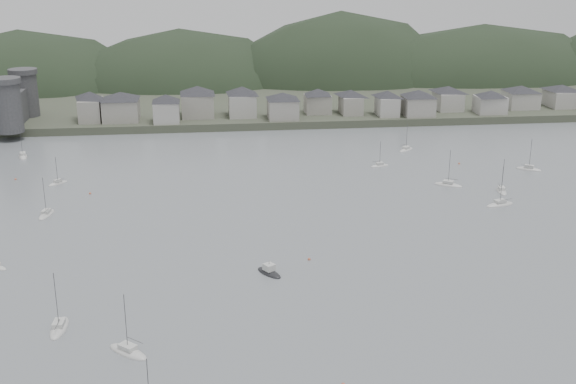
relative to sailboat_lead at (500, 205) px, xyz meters
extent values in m
plane|color=slate|center=(-58.25, -74.86, -0.17)|extent=(900.00, 900.00, 0.00)
cube|color=#383D2D|center=(-58.25, 220.14, 1.33)|extent=(900.00, 250.00, 3.00)
ellipsoid|color=black|center=(-169.12, 197.08, -10.31)|extent=(138.98, 92.48, 81.13)
ellipsoid|color=black|center=(-90.55, 198.01, -10.14)|extent=(132.08, 90.41, 79.74)
ellipsoid|color=black|center=(-7.61, 198.07, -12.85)|extent=(133.88, 88.37, 101.41)
ellipsoid|color=black|center=(67.70, 193.05, -10.49)|extent=(165.81, 81.78, 82.55)
cylinder|color=#38383A|center=(-150.25, 91.14, 11.83)|extent=(10.00, 10.00, 18.00)
cylinder|color=#38383A|center=(-150.25, 119.14, 11.33)|extent=(10.00, 10.00, 17.00)
cube|color=#38383A|center=(-150.25, 105.14, 8.83)|extent=(3.50, 30.00, 12.00)
cube|color=gray|center=(-123.25, 107.10, 7.12)|extent=(8.34, 12.91, 8.59)
pyramid|color=#242428|center=(-123.25, 107.10, 12.92)|extent=(15.78, 15.78, 3.01)
cube|color=gray|center=(-111.57, 106.46, 7.01)|extent=(13.68, 13.35, 8.36)
pyramid|color=#242428|center=(-111.57, 106.46, 12.65)|extent=(20.07, 20.07, 2.93)
cube|color=#A8A59E|center=(-93.83, 101.16, 6.87)|extent=(9.78, 10.20, 8.08)
pyramid|color=#242428|center=(-93.83, 101.16, 12.32)|extent=(14.83, 14.83, 2.83)
cube|color=gray|center=(-81.77, 110.79, 7.37)|extent=(12.59, 13.33, 9.09)
pyramid|color=#242428|center=(-81.77, 110.79, 13.51)|extent=(19.24, 19.24, 3.18)
cube|color=#A8A59E|center=(-64.00, 109.24, 7.26)|extent=(10.74, 12.17, 8.87)
pyramid|color=#242428|center=(-64.00, 109.24, 13.25)|extent=(17.01, 17.01, 3.10)
cube|color=gray|center=(-48.33, 102.67, 6.67)|extent=(11.63, 12.09, 7.69)
pyramid|color=#242428|center=(-48.33, 102.67, 11.86)|extent=(17.61, 17.61, 2.69)
cube|color=gray|center=(-33.00, 111.34, 6.55)|extent=(10.37, 9.35, 7.44)
pyramid|color=#242428|center=(-33.00, 111.34, 11.57)|extent=(14.65, 14.65, 2.60)
cube|color=gray|center=(-19.63, 108.93, 6.44)|extent=(8.24, 12.20, 7.22)
pyramid|color=#242428|center=(-19.63, 108.93, 11.31)|extent=(15.17, 15.17, 2.53)
cube|color=#A8A59E|center=(-5.76, 103.69, 6.56)|extent=(8.06, 10.91, 7.46)
pyramid|color=#242428|center=(-5.76, 103.69, 11.59)|extent=(14.08, 14.08, 2.61)
cube|color=gray|center=(6.56, 102.20, 6.66)|extent=(11.73, 11.78, 7.66)
pyramid|color=#242428|center=(6.56, 102.20, 11.83)|extent=(17.46, 17.46, 2.68)
cube|color=#A8A59E|center=(22.38, 112.05, 6.49)|extent=(10.19, 13.02, 7.33)
pyramid|color=#242428|center=(22.38, 112.05, 11.44)|extent=(17.23, 17.23, 2.57)
cube|color=#A8A59E|center=(37.29, 103.20, 6.26)|extent=(11.70, 9.81, 6.88)
pyramid|color=#242428|center=(37.29, 103.20, 10.91)|extent=(15.97, 15.97, 2.41)
cube|color=#A8A59E|center=(54.15, 112.05, 6.33)|extent=(12.83, 12.48, 7.00)
pyramid|color=#242428|center=(54.15, 112.05, 11.05)|extent=(18.79, 18.79, 2.45)
cube|color=#A8A59E|center=(72.48, 112.56, 6.31)|extent=(11.07, 13.50, 6.97)
pyramid|color=#242428|center=(72.48, 112.56, 11.01)|extent=(18.25, 18.25, 2.44)
ellipsoid|color=silver|center=(0.00, 0.00, -0.12)|extent=(9.10, 5.12, 1.73)
cube|color=beige|center=(0.00, 0.00, 1.04)|extent=(3.45, 2.69, 0.70)
cylinder|color=#3F3F42|center=(0.00, 0.00, 5.45)|extent=(0.12, 0.12, 10.84)
cylinder|color=#3F3F42|center=(1.49, -0.44, 1.59)|extent=(3.77, 1.20, 0.10)
ellipsoid|color=silver|center=(-123.44, 33.99, -0.12)|extent=(6.07, 5.99, 1.29)
cube|color=beige|center=(-123.44, 33.99, 0.82)|extent=(2.61, 2.60, 0.70)
cylinder|color=#3F3F42|center=(-123.44, 33.99, 4.06)|extent=(0.12, 0.12, 8.07)
cylinder|color=#3F3F42|center=(-122.61, 33.18, 1.37)|extent=(2.15, 2.10, 0.10)
ellipsoid|color=silver|center=(-9.69, 59.83, -0.12)|extent=(7.13, 6.71, 1.49)
cube|color=beige|center=(-9.69, 59.83, 0.92)|extent=(3.03, 2.95, 0.70)
cylinder|color=#3F3F42|center=(-9.69, 59.83, 4.67)|extent=(0.12, 0.12, 9.28)
cylinder|color=#3F3F42|center=(-10.69, 60.72, 1.47)|extent=(2.56, 2.30, 0.10)
ellipsoid|color=silver|center=(-93.79, -66.58, -0.12)|extent=(8.34, 7.89, 1.74)
cube|color=beige|center=(-93.79, -66.58, 1.05)|extent=(3.55, 3.46, 0.70)
cylinder|color=#3F3F42|center=(-93.79, -66.58, 5.47)|extent=(0.12, 0.12, 10.88)
cylinder|color=#3F3F42|center=(-92.63, -65.53, 1.60)|extent=(2.98, 2.69, 0.10)
ellipsoid|color=silver|center=(-8.30, 18.79, -0.12)|extent=(8.64, 6.88, 1.70)
cube|color=beige|center=(-8.30, 18.79, 1.03)|extent=(3.52, 3.18, 0.70)
cylinder|color=#3F3F42|center=(-8.30, 18.79, 5.34)|extent=(0.12, 0.12, 10.64)
cylinder|color=#3F3F42|center=(-7.01, 19.62, 1.58)|extent=(3.28, 2.15, 0.10)
ellipsoid|color=silver|center=(-121.44, 6.29, -0.12)|extent=(4.22, 8.49, 1.63)
cube|color=beige|center=(-121.44, 6.29, 0.99)|extent=(2.34, 3.15, 0.70)
cylinder|color=#3F3F42|center=(-121.44, 6.29, 5.11)|extent=(0.12, 0.12, 10.16)
cylinder|color=#3F3F42|center=(-121.13, 4.86, 1.54)|extent=(0.85, 3.60, 0.10)
ellipsoid|color=silver|center=(5.12, 11.44, -0.12)|extent=(3.73, 7.95, 1.53)
cube|color=beige|center=(5.12, 11.44, 0.94)|extent=(2.12, 2.93, 0.70)
cylinder|color=#3F3F42|center=(5.12, 11.44, 4.81)|extent=(0.12, 0.12, 9.56)
cylinder|color=#3F3F42|center=(4.88, 12.80, 1.49)|extent=(0.69, 3.41, 0.10)
ellipsoid|color=silver|center=(-140.78, 66.51, -0.12)|extent=(4.99, 9.09, 1.73)
cube|color=beige|center=(-140.78, 66.51, 1.04)|extent=(2.65, 3.43, 0.70)
cylinder|color=#3F3F42|center=(-140.78, 66.51, 5.44)|extent=(0.12, 0.12, 10.83)
cylinder|color=#3F3F42|center=(-141.20, 65.01, 1.59)|extent=(1.14, 3.78, 0.10)
ellipsoid|color=silver|center=(-23.60, 41.29, -0.12)|extent=(6.83, 3.83, 1.30)
cube|color=beige|center=(-23.60, 41.29, 0.83)|extent=(2.59, 2.02, 0.70)
cylinder|color=#3F3F42|center=(-23.60, 41.29, 4.09)|extent=(0.12, 0.12, 8.14)
cylinder|color=#3F3F42|center=(-24.72, 41.62, 1.38)|extent=(2.84, 0.92, 0.10)
ellipsoid|color=silver|center=(-107.07, -56.59, -0.12)|extent=(3.29, 8.92, 1.76)
cube|color=beige|center=(-107.07, -56.59, 1.05)|extent=(2.10, 3.17, 0.70)
cylinder|color=#3F3F42|center=(-107.07, -56.59, 5.51)|extent=(0.12, 0.12, 10.97)
cylinder|color=#3F3F42|center=(-106.98, -58.17, 1.60)|extent=(0.32, 3.95, 0.10)
ellipsoid|color=silver|center=(22.60, 31.89, -0.12)|extent=(8.01, 6.59, 1.59)
cube|color=beige|center=(22.60, 31.89, 0.97)|extent=(3.29, 3.02, 0.70)
cylinder|color=#3F3F42|center=(22.60, 31.89, 5.00)|extent=(0.12, 0.12, 9.95)
cylinder|color=#3F3F42|center=(21.41, 31.08, 1.52)|extent=(3.01, 2.10, 0.10)
ellipsoid|color=black|center=(-66.67, -36.97, -0.12)|extent=(6.18, 7.54, 1.60)
cube|color=beige|center=(-66.67, -36.97, 1.33)|extent=(2.91, 2.95, 1.40)
cylinder|color=#3F3F42|center=(-66.67, -36.97, 2.23)|extent=(0.10, 0.10, 1.20)
sphere|color=#C16040|center=(-57.09, -30.76, -0.02)|extent=(0.70, 0.70, 0.70)
sphere|color=#C16040|center=(-137.03, 39.79, -0.02)|extent=(0.70, 0.70, 0.70)
sphere|color=#C16040|center=(-112.56, 23.10, -0.02)|extent=(0.70, 0.70, 0.70)
sphere|color=#C16040|center=(2.83, 40.89, -0.02)|extent=(0.70, 0.70, 0.70)
camera|label=1|loc=(-79.23, -179.02, 65.10)|focal=45.30mm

